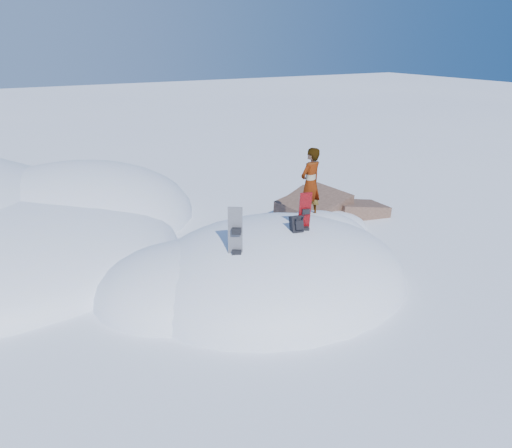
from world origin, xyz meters
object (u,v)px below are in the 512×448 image
snowboard_dark (236,244)px  backpack (297,224)px  person (310,183)px  snowboard_red (304,222)px

snowboard_dark → backpack: bearing=38.3°
person → snowboard_red: bearing=33.9°
snowboard_red → snowboard_dark: bearing=-159.1°
snowboard_red → snowboard_dark: 1.96m
snowboard_dark → person: size_ratio=0.88×
backpack → person: 2.01m
snowboard_dark → backpack: size_ratio=3.62×
backpack → person: bearing=55.8°
snowboard_red → person: bearing=66.4°
snowboard_red → backpack: snowboard_red is taller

